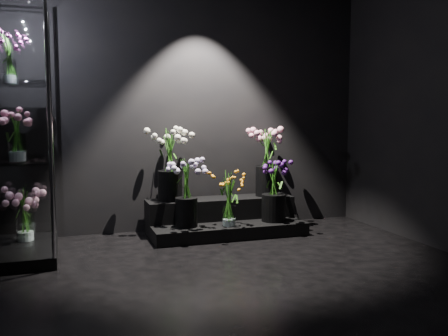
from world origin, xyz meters
name	(u,v)px	position (x,y,z in m)	size (l,w,h in m)	color
floor	(255,286)	(0.00, 0.00, 0.00)	(4.00, 4.00, 0.00)	black
wall_back	(187,101)	(0.00, 2.00, 1.40)	(4.00, 4.00, 0.00)	black
display_riser	(223,219)	(0.30, 1.68, 0.15)	(1.60, 0.71, 0.35)	black
display_case	(16,131)	(-1.68, 1.34, 1.11)	(0.60, 1.00, 2.21)	black
bouquet_orange_bells	(229,198)	(0.27, 1.39, 0.42)	(0.35, 0.35, 0.55)	white
bouquet_lilac	(186,186)	(-0.15, 1.49, 0.54)	(0.40, 0.40, 0.69)	black
bouquet_purple	(274,189)	(0.79, 1.47, 0.47)	(0.38, 0.38, 0.63)	black
bouquet_cream_roses	(170,160)	(-0.24, 1.80, 0.78)	(0.44, 0.44, 0.75)	black
bouquet_pink_roses	(267,157)	(0.84, 1.76, 0.78)	(0.43, 0.43, 0.76)	black
bouquet_case_pink	(17,134)	(-1.66, 1.16, 1.09)	(0.36, 0.36, 0.43)	white
bouquet_case_magenta	(9,58)	(-1.72, 1.46, 1.73)	(0.25, 0.25, 0.42)	white
bouquet_case_base_pink	(25,214)	(-1.65, 1.52, 0.35)	(0.39, 0.39, 0.47)	white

